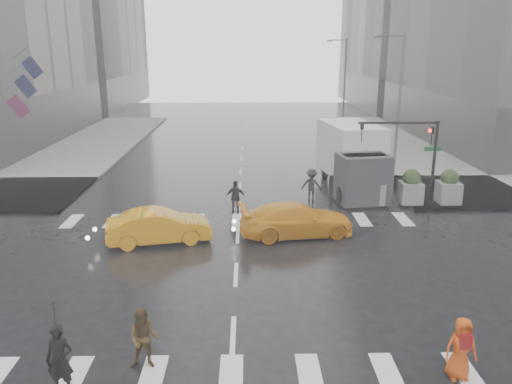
{
  "coord_description": "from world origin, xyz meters",
  "views": [
    {
      "loc": [
        0.43,
        -16.75,
        8.0
      ],
      "look_at": [
        0.78,
        2.0,
        2.57
      ],
      "focal_mm": 35.0,
      "sensor_mm": 36.0,
      "label": 1
    }
  ],
  "objects_px": {
    "traffic_signal_pole": "(416,146)",
    "taxi_mid": "(159,226)",
    "pedestrian_orange": "(461,348)",
    "pedestrian_brown": "(144,339)",
    "box_truck": "(353,157)"
  },
  "relations": [
    {
      "from": "traffic_signal_pole",
      "to": "box_truck",
      "type": "bearing_deg",
      "value": 128.51
    },
    {
      "from": "pedestrian_brown",
      "to": "pedestrian_orange",
      "type": "xyz_separation_m",
      "value": [
        7.97,
        -0.58,
        0.0
      ]
    },
    {
      "from": "traffic_signal_pole",
      "to": "taxi_mid",
      "type": "distance_m",
      "value": 13.46
    },
    {
      "from": "pedestrian_orange",
      "to": "taxi_mid",
      "type": "relative_size",
      "value": 0.38
    },
    {
      "from": "pedestrian_brown",
      "to": "taxi_mid",
      "type": "xyz_separation_m",
      "value": [
        -1.08,
        8.69,
        -0.11
      ]
    },
    {
      "from": "traffic_signal_pole",
      "to": "taxi_mid",
      "type": "bearing_deg",
      "value": -158.77
    },
    {
      "from": "pedestrian_brown",
      "to": "taxi_mid",
      "type": "height_order",
      "value": "pedestrian_brown"
    },
    {
      "from": "traffic_signal_pole",
      "to": "taxi_mid",
      "type": "xyz_separation_m",
      "value": [
        -12.32,
        -4.79,
        -2.5
      ]
    },
    {
      "from": "pedestrian_orange",
      "to": "taxi_mid",
      "type": "bearing_deg",
      "value": 134.68
    },
    {
      "from": "pedestrian_orange",
      "to": "box_truck",
      "type": "bearing_deg",
      "value": 87.71
    },
    {
      "from": "taxi_mid",
      "to": "box_truck",
      "type": "relative_size",
      "value": 0.61
    },
    {
      "from": "pedestrian_brown",
      "to": "pedestrian_orange",
      "type": "relative_size",
      "value": 1.01
    },
    {
      "from": "pedestrian_orange",
      "to": "box_truck",
      "type": "distance_m",
      "value": 17.23
    },
    {
      "from": "traffic_signal_pole",
      "to": "box_truck",
      "type": "xyz_separation_m",
      "value": [
        -2.48,
        3.12,
        -1.2
      ]
    },
    {
      "from": "pedestrian_brown",
      "to": "taxi_mid",
      "type": "distance_m",
      "value": 8.75
    }
  ]
}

